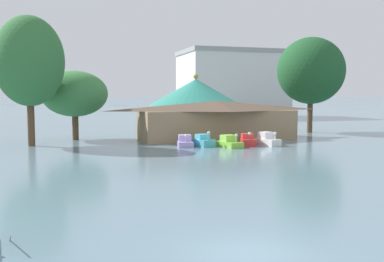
# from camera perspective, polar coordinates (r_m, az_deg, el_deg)

# --- Properties ---
(ground_plane) EXTENTS (2000.00, 2000.00, 0.00)m
(ground_plane) POSITION_cam_1_polar(r_m,az_deg,el_deg) (15.63, 7.28, -15.67)
(ground_plane) COLOR slate
(pedal_boat_lavender) EXTENTS (2.01, 2.99, 1.42)m
(pedal_boat_lavender) POSITION_cam_1_polar(r_m,az_deg,el_deg) (46.08, -0.92, -1.44)
(pedal_boat_lavender) COLOR #B299D8
(pedal_boat_lavender) RESTS_ON ground
(pedal_boat_cyan) EXTENTS (2.11, 2.55, 1.67)m
(pedal_boat_cyan) POSITION_cam_1_polar(r_m,az_deg,el_deg) (46.18, 1.52, -1.36)
(pedal_boat_cyan) COLOR #4CB7CC
(pedal_boat_cyan) RESTS_ON ground
(pedal_boat_lime) EXTENTS (2.04, 3.16, 1.50)m
(pedal_boat_lime) POSITION_cam_1_polar(r_m,az_deg,el_deg) (45.66, 4.94, -1.49)
(pedal_boat_lime) COLOR #8CCC3F
(pedal_boat_lime) RESTS_ON ground
(pedal_boat_red) EXTENTS (1.93, 2.60, 1.57)m
(pedal_boat_red) POSITION_cam_1_polar(r_m,az_deg,el_deg) (47.05, 7.28, -1.29)
(pedal_boat_red) COLOR red
(pedal_boat_red) RESTS_ON ground
(pedal_boat_white) EXTENTS (2.07, 3.12, 1.57)m
(pedal_boat_white) POSITION_cam_1_polar(r_m,az_deg,el_deg) (47.74, 9.81, -1.18)
(pedal_boat_white) COLOR white
(pedal_boat_white) RESTS_ON ground
(boathouse) EXTENTS (19.97, 8.35, 4.71)m
(boathouse) POSITION_cam_1_polar(r_m,az_deg,el_deg) (53.83, 3.14, 1.56)
(boathouse) COLOR #9E7F5B
(boathouse) RESTS_ON ground
(green_roof_pavilion) EXTENTS (12.78, 12.78, 8.29)m
(green_roof_pavilion) POSITION_cam_1_polar(r_m,az_deg,el_deg) (59.66, 0.49, 3.62)
(green_roof_pavilion) COLOR brown
(green_roof_pavilion) RESTS_ON ground
(shoreline_tree_tall_left) EXTENTS (7.27, 7.27, 13.75)m
(shoreline_tree_tall_left) POSITION_cam_1_polar(r_m,az_deg,el_deg) (49.46, -20.50, 8.53)
(shoreline_tree_tall_left) COLOR brown
(shoreline_tree_tall_left) RESTS_ON ground
(shoreline_tree_mid) EXTENTS (7.90, 7.90, 8.33)m
(shoreline_tree_mid) POSITION_cam_1_polar(r_m,az_deg,el_deg) (54.48, -15.08, 4.71)
(shoreline_tree_mid) COLOR brown
(shoreline_tree_mid) RESTS_ON ground
(shoreline_tree_right) EXTENTS (9.59, 9.59, 13.66)m
(shoreline_tree_right) POSITION_cam_1_polar(r_m,az_deg,el_deg) (65.32, 15.27, 7.60)
(shoreline_tree_right) COLOR brown
(shoreline_tree_right) RESTS_ON ground
(background_building_block) EXTENTS (24.32, 16.87, 16.09)m
(background_building_block) POSITION_cam_1_polar(r_m,az_deg,el_deg) (107.26, 5.25, 6.13)
(background_building_block) COLOR silver
(background_building_block) RESTS_ON ground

